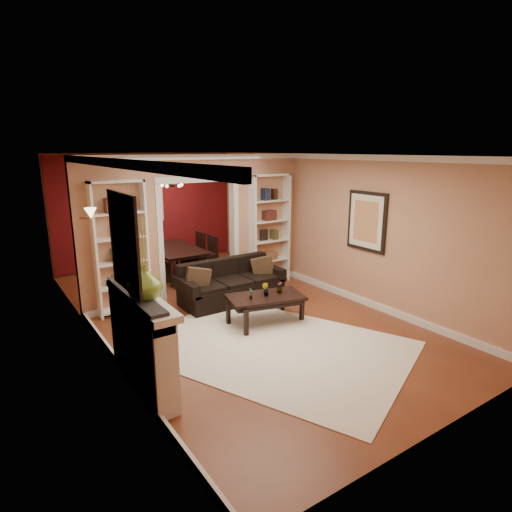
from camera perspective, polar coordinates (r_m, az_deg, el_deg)
floor at (r=7.62m, az=-3.32°, el=-7.45°), size 8.00×8.00×0.00m
ceiling at (r=7.08m, az=-3.64°, el=13.30°), size 8.00×8.00×0.00m
wall_back at (r=10.82m, az=-14.35°, el=6.02°), size 8.00×0.00×8.00m
wall_front at (r=4.40m, az=24.20°, el=-6.42°), size 8.00×0.00×8.00m
wall_left at (r=6.42m, az=-21.04°, el=0.12°), size 0.00×8.00×8.00m
wall_right at (r=8.57m, az=9.63°, el=4.21°), size 0.00×8.00×8.00m
partition_wall at (r=8.27m, az=-7.71°, el=3.92°), size 4.50×0.15×2.70m
red_back_panel at (r=10.80m, az=-14.29°, el=5.84°), size 4.44×0.04×2.64m
dining_window at (r=10.73m, az=-14.29°, el=7.03°), size 0.78×0.03×0.98m
area_rug at (r=6.35m, az=2.35°, el=-12.00°), size 3.92×4.46×0.01m
sofa at (r=7.99m, az=-3.27°, el=-3.48°), size 1.97×0.85×0.77m
pillow_left at (r=7.60m, az=-7.76°, el=-2.94°), size 0.43×0.20×0.42m
pillow_right at (r=8.28m, az=0.94°, el=-1.39°), size 0.42×0.32×0.41m
coffee_table at (r=7.10m, az=1.27°, el=-7.08°), size 1.35×0.93×0.46m
plant_left at (r=6.83m, az=-0.68°, el=-5.01°), size 0.11×0.12×0.19m
plant_center at (r=6.98m, az=1.29°, el=-4.50°), size 0.13×0.14×0.21m
plant_right at (r=7.14m, az=3.17°, el=-4.18°), size 0.13×0.13×0.19m
bookshelf_left at (r=7.61m, az=-17.59°, el=0.94°), size 0.90×0.30×2.30m
bookshelf_right at (r=8.95m, az=1.76°, el=3.51°), size 0.90×0.30×2.30m
fireplace at (r=5.33m, az=-14.78°, el=-10.99°), size 0.32×1.70×1.16m
vase at (r=4.89m, az=-14.62°, el=-3.49°), size 0.43×0.43×0.40m
mirror at (r=4.91m, az=-17.21°, el=1.72°), size 0.03×0.95×1.10m
wall_sconce at (r=6.88m, az=-21.65°, el=5.04°), size 0.18×0.18×0.22m
framed_art at (r=7.82m, az=14.51°, el=4.50°), size 0.04×0.85×1.05m
dining_table at (r=9.86m, az=-10.65°, el=-0.67°), size 1.81×1.01×0.64m
dining_chair_nw at (r=9.38m, az=-13.01°, el=-1.12°), size 0.40×0.40×0.78m
dining_chair_ne at (r=9.79m, az=-7.03°, el=0.16°), size 0.48×0.48×0.90m
dining_chair_sw at (r=9.92m, az=-14.28°, el=-0.12°), size 0.56×0.56×0.86m
dining_chair_se at (r=10.32m, az=-8.55°, el=0.78°), size 0.55×0.55×0.88m
chandelier at (r=9.54m, az=-11.91°, el=9.16°), size 0.50×0.50×0.30m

